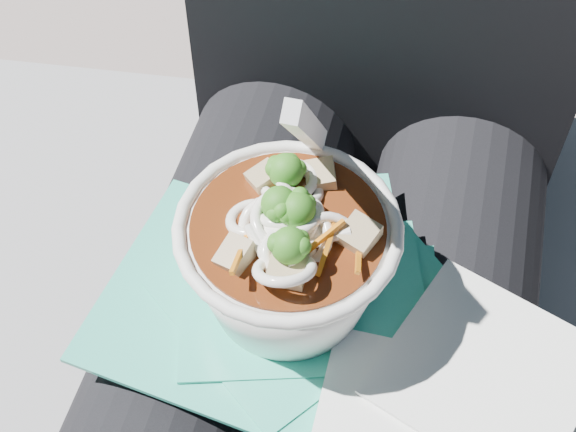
% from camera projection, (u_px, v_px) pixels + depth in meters
% --- Properties ---
extents(stone_ledge, '(1.05, 0.60, 0.47)m').
position_uv_depth(stone_ledge, '(335.00, 379.00, 0.98)').
color(stone_ledge, gray).
rests_on(stone_ledge, ground).
extents(lap, '(0.34, 0.48, 0.16)m').
position_uv_depth(lap, '(314.00, 367.00, 0.64)').
color(lap, black).
rests_on(lap, stone_ledge).
extents(person_body, '(0.34, 0.94, 1.02)m').
position_uv_depth(person_body, '(339.00, 261.00, 0.68)').
color(person_body, black).
rests_on(person_body, ground).
extents(plastic_bag, '(0.31, 0.26, 0.01)m').
position_uv_depth(plastic_bag, '(302.00, 305.00, 0.58)').
color(plastic_bag, '#2CBB9C').
rests_on(plastic_bag, lap).
extents(napkins, '(0.19, 0.20, 0.01)m').
position_uv_depth(napkins, '(447.00, 409.00, 0.52)').
color(napkins, white).
rests_on(napkins, plastic_bag).
extents(udon_bowl, '(0.18, 0.18, 0.19)m').
position_uv_depth(udon_bowl, '(288.00, 251.00, 0.53)').
color(udon_bowl, white).
rests_on(udon_bowl, plastic_bag).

